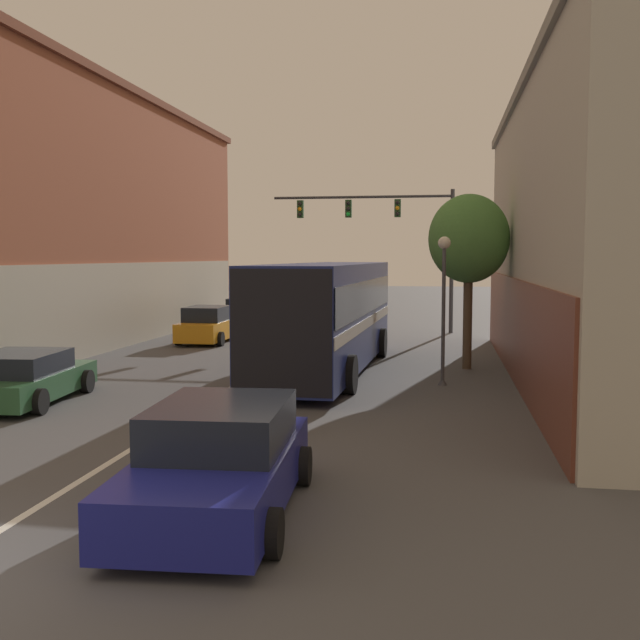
{
  "coord_description": "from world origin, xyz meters",
  "views": [
    {
      "loc": [
        5.47,
        -6.77,
        3.45
      ],
      "look_at": [
        2.07,
        13.99,
        1.65
      ],
      "focal_mm": 42.0,
      "sensor_mm": 36.0,
      "label": 1
    }
  ],
  "objects_px": {
    "parked_car_left_near": "(246,313)",
    "street_tree_near": "(469,240)",
    "traffic_signal_gantry": "(391,226)",
    "street_lamp": "(444,295)",
    "parked_car_left_mid": "(208,326)",
    "bus": "(327,311)",
    "parked_car_left_far": "(23,378)",
    "hatchback_foreground": "(219,462)"
  },
  "relations": [
    {
      "from": "parked_car_left_near",
      "to": "street_tree_near",
      "type": "bearing_deg",
      "value": -144.37
    },
    {
      "from": "traffic_signal_gantry",
      "to": "street_lamp",
      "type": "distance_m",
      "value": 14.37
    },
    {
      "from": "parked_car_left_mid",
      "to": "street_tree_near",
      "type": "height_order",
      "value": "street_tree_near"
    },
    {
      "from": "parked_car_left_mid",
      "to": "street_lamp",
      "type": "distance_m",
      "value": 12.76
    },
    {
      "from": "bus",
      "to": "parked_car_left_near",
      "type": "bearing_deg",
      "value": 26.37
    },
    {
      "from": "bus",
      "to": "parked_car_left_mid",
      "type": "height_order",
      "value": "bus"
    },
    {
      "from": "parked_car_left_near",
      "to": "street_lamp",
      "type": "distance_m",
      "value": 17.89
    },
    {
      "from": "parked_car_left_mid",
      "to": "bus",
      "type": "bearing_deg",
      "value": -139.29
    },
    {
      "from": "traffic_signal_gantry",
      "to": "parked_car_left_far",
      "type": "bearing_deg",
      "value": -112.25
    },
    {
      "from": "bus",
      "to": "parked_car_left_mid",
      "type": "bearing_deg",
      "value": 42.79
    },
    {
      "from": "bus",
      "to": "parked_car_left_far",
      "type": "bearing_deg",
      "value": 134.82
    },
    {
      "from": "street_tree_near",
      "to": "parked_car_left_far",
      "type": "bearing_deg",
      "value": -145.72
    },
    {
      "from": "hatchback_foreground",
      "to": "parked_car_left_mid",
      "type": "height_order",
      "value": "hatchback_foreground"
    },
    {
      "from": "hatchback_foreground",
      "to": "traffic_signal_gantry",
      "type": "xyz_separation_m",
      "value": [
        0.61,
        24.62,
        4.11
      ]
    },
    {
      "from": "hatchback_foreground",
      "to": "traffic_signal_gantry",
      "type": "height_order",
      "value": "traffic_signal_gantry"
    },
    {
      "from": "bus",
      "to": "street_lamp",
      "type": "xyz_separation_m",
      "value": [
        3.42,
        -1.81,
        0.61
      ]
    },
    {
      "from": "bus",
      "to": "street_lamp",
      "type": "relative_size",
      "value": 2.87
    },
    {
      "from": "street_lamp",
      "to": "street_tree_near",
      "type": "distance_m",
      "value": 3.5
    },
    {
      "from": "parked_car_left_far",
      "to": "traffic_signal_gantry",
      "type": "relative_size",
      "value": 0.54
    },
    {
      "from": "street_lamp",
      "to": "traffic_signal_gantry",
      "type": "bearing_deg",
      "value": 99.64
    },
    {
      "from": "parked_car_left_near",
      "to": "traffic_signal_gantry",
      "type": "xyz_separation_m",
      "value": [
        7.08,
        -1.11,
        4.12
      ]
    },
    {
      "from": "parked_car_left_mid",
      "to": "street_lamp",
      "type": "xyz_separation_m",
      "value": [
        9.28,
        -8.58,
        1.75
      ]
    },
    {
      "from": "bus",
      "to": "parked_car_left_near",
      "type": "height_order",
      "value": "bus"
    },
    {
      "from": "street_tree_near",
      "to": "parked_car_left_mid",
      "type": "bearing_deg",
      "value": 151.16
    },
    {
      "from": "hatchback_foreground",
      "to": "street_tree_near",
      "type": "bearing_deg",
      "value": -18.35
    },
    {
      "from": "bus",
      "to": "parked_car_left_far",
      "type": "xyz_separation_m",
      "value": [
        -6.35,
        -5.9,
        -1.24
      ]
    },
    {
      "from": "hatchback_foreground",
      "to": "parked_car_left_mid",
      "type": "xyz_separation_m",
      "value": [
        -6.3,
        19.22,
        -0.01
      ]
    },
    {
      "from": "bus",
      "to": "traffic_signal_gantry",
      "type": "height_order",
      "value": "traffic_signal_gantry"
    },
    {
      "from": "parked_car_left_far",
      "to": "traffic_signal_gantry",
      "type": "height_order",
      "value": "traffic_signal_gantry"
    },
    {
      "from": "parked_car_left_far",
      "to": "street_tree_near",
      "type": "height_order",
      "value": "street_tree_near"
    },
    {
      "from": "hatchback_foreground",
      "to": "parked_car_left_near",
      "type": "bearing_deg",
      "value": 10.95
    },
    {
      "from": "parked_car_left_mid",
      "to": "traffic_signal_gantry",
      "type": "distance_m",
      "value": 9.68
    },
    {
      "from": "parked_car_left_mid",
      "to": "parked_car_left_far",
      "type": "bearing_deg",
      "value": 177.64
    },
    {
      "from": "parked_car_left_near",
      "to": "parked_car_left_mid",
      "type": "xyz_separation_m",
      "value": [
        0.17,
        -6.5,
        -0.0
      ]
    },
    {
      "from": "traffic_signal_gantry",
      "to": "street_tree_near",
      "type": "bearing_deg",
      "value": -74.08
    },
    {
      "from": "bus",
      "to": "parked_car_left_near",
      "type": "xyz_separation_m",
      "value": [
        -6.04,
        13.27,
        -1.14
      ]
    },
    {
      "from": "parked_car_left_near",
      "to": "street_lamp",
      "type": "bearing_deg",
      "value": -152.59
    },
    {
      "from": "parked_car_left_far",
      "to": "hatchback_foreground",
      "type": "bearing_deg",
      "value": -138.88
    },
    {
      "from": "hatchback_foreground",
      "to": "street_tree_near",
      "type": "relative_size",
      "value": 0.86
    },
    {
      "from": "hatchback_foreground",
      "to": "parked_car_left_near",
      "type": "relative_size",
      "value": 1.03
    },
    {
      "from": "hatchback_foreground",
      "to": "parked_car_left_near",
      "type": "distance_m",
      "value": 26.53
    },
    {
      "from": "bus",
      "to": "parked_car_left_mid",
      "type": "xyz_separation_m",
      "value": [
        -5.86,
        6.77,
        -1.14
      ]
    }
  ]
}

